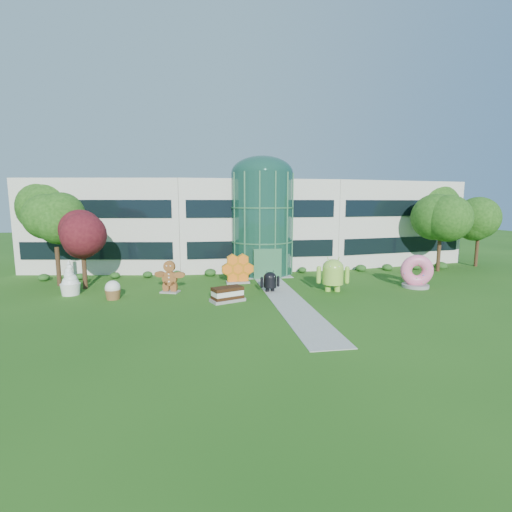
{
  "coord_description": "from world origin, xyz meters",
  "views": [
    {
      "loc": [
        -6.32,
        -24.05,
        7.04
      ],
      "look_at": [
        -1.55,
        6.0,
        2.6
      ],
      "focal_mm": 26.0,
      "sensor_mm": 36.0,
      "label": 1
    }
  ],
  "objects": [
    {
      "name": "walkway",
      "position": [
        0.0,
        2.0,
        0.02
      ],
      "size": [
        2.4,
        20.0,
        0.04
      ],
      "primitive_type": "cube",
      "color": "#9E9E93",
      "rests_on": "ground"
    },
    {
      "name": "froyo",
      "position": [
        -16.0,
        5.47,
        1.33
      ],
      "size": [
        2.06,
        2.06,
        2.67
      ],
      "primitive_type": null,
      "rotation": [
        0.0,
        0.0,
        -0.43
      ],
      "color": "white",
      "rests_on": "ground"
    },
    {
      "name": "atrium",
      "position": [
        0.0,
        12.0,
        4.9
      ],
      "size": [
        6.0,
        6.0,
        9.8
      ],
      "primitive_type": "cylinder",
      "color": "#194738",
      "rests_on": "ground"
    },
    {
      "name": "tree_red",
      "position": [
        -15.5,
        7.5,
        3.0
      ],
      "size": [
        4.0,
        4.0,
        6.0
      ],
      "primitive_type": null,
      "color": "#3F0C14",
      "rests_on": "ground"
    },
    {
      "name": "gingerbread",
      "position": [
        -8.54,
        5.07,
        1.28
      ],
      "size": [
        2.96,
        1.91,
        2.55
      ],
      "primitive_type": null,
      "rotation": [
        0.0,
        0.0,
        -0.33
      ],
      "color": "brown",
      "rests_on": "ground"
    },
    {
      "name": "ice_cream_sandwich",
      "position": [
        -4.29,
        1.7,
        0.53
      ],
      "size": [
        2.65,
        1.98,
        1.06
      ],
      "primitive_type": null,
      "rotation": [
        0.0,
        0.0,
        0.38
      ],
      "color": "black",
      "rests_on": "ground"
    },
    {
      "name": "honeycomb",
      "position": [
        -2.92,
        7.59,
        1.17
      ],
      "size": [
        3.02,
        1.19,
        2.34
      ],
      "primitive_type": null,
      "rotation": [
        0.0,
        0.0,
        0.04
      ],
      "color": "orange",
      "rests_on": "ground"
    },
    {
      "name": "trees_backdrop",
      "position": [
        0.0,
        13.0,
        4.2
      ],
      "size": [
        52.0,
        8.0,
        8.4
      ],
      "primitive_type": null,
      "color": "#173F0F",
      "rests_on": "ground"
    },
    {
      "name": "donut",
      "position": [
        11.54,
        3.67,
        1.39
      ],
      "size": [
        2.93,
        1.98,
        2.78
      ],
      "primitive_type": null,
      "rotation": [
        0.0,
        0.0,
        -0.28
      ],
      "color": "#DA536E",
      "rests_on": "ground"
    },
    {
      "name": "android_green",
      "position": [
        4.2,
        3.41,
        1.52
      ],
      "size": [
        3.0,
        2.31,
        3.05
      ],
      "primitive_type": null,
      "rotation": [
        0.0,
        0.0,
        -0.21
      ],
      "color": "#8DC63F",
      "rests_on": "ground"
    },
    {
      "name": "android_black",
      "position": [
        -0.74,
        4.02,
        0.94
      ],
      "size": [
        1.77,
        1.3,
        1.87
      ],
      "primitive_type": null,
      "rotation": [
        0.0,
        0.0,
        0.12
      ],
      "color": "black",
      "rests_on": "ground"
    },
    {
      "name": "building",
      "position": [
        0.0,
        18.0,
        4.65
      ],
      "size": [
        46.0,
        15.0,
        9.3
      ],
      "primitive_type": null,
      "color": "beige",
      "rests_on": "ground"
    },
    {
      "name": "ground",
      "position": [
        0.0,
        0.0,
        0.0
      ],
      "size": [
        140.0,
        140.0,
        0.0
      ],
      "primitive_type": "plane",
      "color": "#215114",
      "rests_on": "ground"
    },
    {
      "name": "cupcake",
      "position": [
        -12.51,
        3.6,
        0.7
      ],
      "size": [
        1.49,
        1.49,
        1.4
      ],
      "primitive_type": null,
      "rotation": [
        0.0,
        0.0,
        0.34
      ],
      "color": "white",
      "rests_on": "ground"
    }
  ]
}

